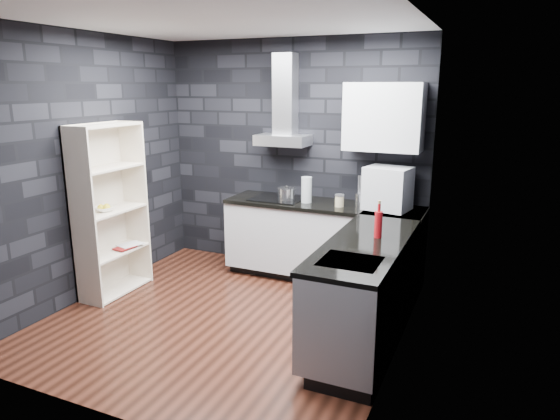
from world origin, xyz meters
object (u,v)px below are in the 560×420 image
Objects in this scene: bookshelf at (110,211)px; fruit_bowl at (105,209)px; glass_vase at (307,190)px; red_bottle at (378,225)px; appliance_garage at (388,188)px; storage_jar at (339,201)px; pot at (287,194)px; utensil_crock at (359,199)px.

bookshelf reaches higher than fruit_bowl.
glass_vase reaches higher than red_bottle.
appliance_garage is 2.94m from fruit_bowl.
fruit_bowl is at bearing -150.18° from storage_jar.
bookshelf is (-1.73, -1.18, -0.14)m from glass_vase.
bookshelf reaches higher than appliance_garage.
storage_jar is at bearing 124.07° from red_bottle.
pot reaches higher than fruit_bowl.
red_bottle is at bearing -37.99° from pot.
bookshelf is (-2.30, -1.33, -0.06)m from utensil_crock.
glass_vase reaches higher than pot.
storage_jar is 0.53m from appliance_garage.
pot is 1.15m from appliance_garage.
pot is 0.85× the size of red_bottle.
storage_jar is 1.14m from red_bottle.
fruit_bowl is (-1.73, -1.26, -0.11)m from glass_vase.
storage_jar and utensil_crock have the same top height.
glass_vase reaches higher than fruit_bowl.
appliance_garage reaches higher than utensil_crock.
fruit_bowl is (-2.13, -1.22, -0.02)m from storage_jar.
utensil_crock is (0.17, 0.19, 0.00)m from storage_jar.
fruit_bowl is (0.00, -0.08, 0.04)m from bookshelf.
appliance_garage reaches higher than glass_vase.
storage_jar is 1.00× the size of utensil_crock.
appliance_garage is 1.05m from red_bottle.
bookshelf reaches higher than red_bottle.
fruit_bowl is at bearing -139.40° from pot.
fruit_bowl is (-2.62, -1.31, -0.19)m from appliance_garage.
red_bottle is at bearing -67.38° from utensil_crock.
utensil_crock is at bearing 172.54° from appliance_garage.
storage_jar is at bearing 43.48° from bookshelf.
pot is 1.66× the size of utensil_crock.
utensil_crock is (0.81, 0.14, -0.01)m from pot.
utensil_crock is 0.60× the size of fruit_bowl.
bookshelf reaches higher than storage_jar.
glass_vase is 0.41m from storage_jar.
appliance_garage is at bearing 2.81° from glass_vase.
storage_jar is 2.42m from bookshelf.
bookshelf is at bearing 90.00° from fruit_bowl.
storage_jar is 0.25m from utensil_crock.
glass_vase is at bearing 136.34° from red_bottle.
bookshelf is at bearing -175.94° from red_bottle.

